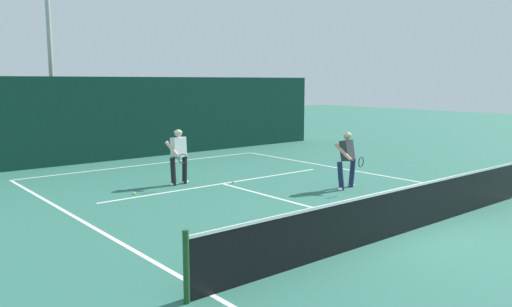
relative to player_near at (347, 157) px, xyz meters
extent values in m
plane|color=#2E6958|center=(-2.37, -3.60, -0.91)|extent=(80.00, 80.00, 0.00)
cube|color=white|center=(-2.37, 7.50, -0.91)|extent=(9.65, 0.10, 0.01)
cube|color=white|center=(-7.20, -3.60, -0.91)|extent=(0.10, 22.20, 0.01)
cube|color=white|center=(2.45, -3.60, -0.91)|extent=(0.10, 22.20, 0.01)
cube|color=white|center=(-2.37, 2.85, -0.91)|extent=(7.87, 0.10, 0.01)
cube|color=white|center=(-2.37, -0.40, -0.91)|extent=(0.10, 6.40, 0.01)
cylinder|color=#1E4723|center=(-7.62, -3.60, -0.38)|extent=(0.09, 0.09, 1.06)
cube|color=black|center=(-2.37, -3.60, -0.45)|extent=(10.40, 0.02, 0.92)
cube|color=white|center=(-2.37, -3.60, 0.04)|extent=(10.40, 0.03, 0.05)
cylinder|color=#1E234C|center=(0.34, 0.08, -0.50)|extent=(0.28, 0.20, 0.84)
cylinder|color=#1E234C|center=(-0.33, -0.06, -0.50)|extent=(0.33, 0.21, 0.84)
ellipsoid|color=white|center=(0.34, 0.08, -0.86)|extent=(0.28, 0.16, 0.09)
ellipsoid|color=white|center=(-0.33, -0.06, -0.86)|extent=(0.28, 0.16, 0.09)
cube|color=#2D3338|center=(0.00, 0.01, 0.21)|extent=(0.49, 0.41, 0.61)
cylinder|color=tan|center=(0.24, 0.06, 0.18)|extent=(0.24, 0.14, 0.64)
cylinder|color=tan|center=(-0.23, -0.04, 0.18)|extent=(0.21, 0.56, 0.48)
sphere|color=tan|center=(0.00, 0.01, 0.63)|extent=(0.22, 0.22, 0.22)
cylinder|color=white|center=(0.00, 0.01, 0.67)|extent=(0.28, 0.28, 0.04)
cylinder|color=black|center=(-0.22, -0.29, -0.04)|extent=(0.09, 0.26, 0.03)
torus|color=black|center=(-0.15, -0.63, -0.04)|extent=(0.29, 0.09, 0.29)
cylinder|color=black|center=(-3.23, 3.60, -0.49)|extent=(0.19, 0.17, 0.84)
cylinder|color=black|center=(-3.65, 3.56, -0.49)|extent=(0.20, 0.17, 0.84)
ellipsoid|color=white|center=(-3.23, 3.60, -0.86)|extent=(0.27, 0.13, 0.09)
ellipsoid|color=white|center=(-3.65, 3.56, -0.86)|extent=(0.27, 0.13, 0.09)
cube|color=silver|center=(-3.44, 3.58, 0.22)|extent=(0.45, 0.29, 0.60)
cylinder|color=beige|center=(-3.20, 3.60, 0.19)|extent=(0.15, 0.11, 0.65)
cylinder|color=beige|center=(-3.68, 3.56, 0.19)|extent=(0.16, 0.60, 0.43)
sphere|color=beige|center=(-3.44, 3.58, 0.64)|extent=(0.22, 0.22, 0.22)
cylinder|color=white|center=(-3.44, 3.58, 0.68)|extent=(0.26, 0.26, 0.04)
cylinder|color=black|center=(-3.70, 3.31, -0.03)|extent=(0.06, 0.26, 0.03)
torus|color=black|center=(-3.67, 2.97, -0.03)|extent=(0.29, 0.05, 0.29)
sphere|color=#D1E033|center=(-5.10, 3.19, -0.88)|extent=(0.07, 0.07, 0.07)
sphere|color=#D1E033|center=(-2.08, 2.70, -0.88)|extent=(0.07, 0.07, 0.07)
cube|color=#0D3228|center=(-2.37, 9.25, 0.71)|extent=(19.58, 0.12, 3.25)
cylinder|color=#9EA39E|center=(-4.73, 10.74, 3.33)|extent=(0.18, 0.18, 8.48)
camera|label=1|loc=(-11.14, -9.41, 2.18)|focal=35.49mm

